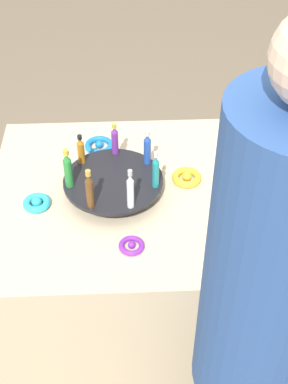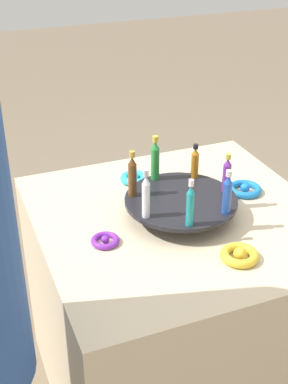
% 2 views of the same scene
% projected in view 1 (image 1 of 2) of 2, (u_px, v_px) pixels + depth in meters
% --- Properties ---
extents(ground_plane, '(12.00, 12.00, 0.00)m').
position_uv_depth(ground_plane, '(120.00, 320.00, 2.32)').
color(ground_plane, '#756651').
extents(party_table, '(0.85, 0.85, 0.75)m').
position_uv_depth(party_table, '(117.00, 264.00, 2.07)').
color(party_table, beige).
rests_on(party_table, ground_plane).
extents(display_stand, '(0.33, 0.33, 0.06)m').
position_uv_depth(display_stand, '(113.00, 183.00, 1.79)').
color(display_stand, black).
rests_on(display_stand, party_table).
extents(bottle_teal, '(0.02, 0.02, 0.14)m').
position_uv_depth(bottle_teal, '(156.00, 171.00, 1.71)').
color(bottle_teal, teal).
rests_on(bottle_teal, display_stand).
extents(bottle_blue, '(0.03, 0.03, 0.13)m').
position_uv_depth(bottle_blue, '(147.00, 148.00, 1.81)').
color(bottle_blue, '#234CAD').
rests_on(bottle_blue, display_stand).
extents(bottle_purple, '(0.02, 0.02, 0.12)m').
position_uv_depth(bottle_purple, '(115.00, 140.00, 1.85)').
color(bottle_purple, '#702D93').
rests_on(bottle_purple, display_stand).
extents(bottle_amber, '(0.02, 0.02, 0.11)m').
position_uv_depth(bottle_amber, '(81.00, 150.00, 1.81)').
color(bottle_amber, '#AD6B19').
rests_on(bottle_amber, display_stand).
extents(bottle_green, '(0.03, 0.03, 0.15)m').
position_uv_depth(bottle_green, '(68.00, 170.00, 1.71)').
color(bottle_green, '#288438').
rests_on(bottle_green, display_stand).
extents(bottle_brown, '(0.03, 0.03, 0.14)m').
position_uv_depth(bottle_brown, '(90.00, 190.00, 1.64)').
color(bottle_brown, brown).
rests_on(bottle_brown, display_stand).
extents(bottle_clear, '(0.02, 0.02, 0.15)m').
position_uv_depth(bottle_clear, '(130.00, 190.00, 1.64)').
color(bottle_clear, silver).
rests_on(bottle_clear, display_stand).
extents(ribbon_bow_blue, '(0.11, 0.11, 0.03)m').
position_uv_depth(ribbon_bow_blue, '(99.00, 145.00, 2.00)').
color(ribbon_bow_blue, blue).
rests_on(ribbon_bow_blue, party_table).
extents(ribbon_bow_teal, '(0.09, 0.09, 0.03)m').
position_uv_depth(ribbon_bow_teal, '(37.00, 203.00, 1.76)').
color(ribbon_bow_teal, '#2DB7CC').
rests_on(ribbon_bow_teal, party_table).
extents(ribbon_bow_purple, '(0.08, 0.08, 0.02)m').
position_uv_depth(ribbon_bow_purple, '(132.00, 246.00, 1.63)').
color(ribbon_bow_purple, purple).
rests_on(ribbon_bow_purple, party_table).
extents(ribbon_bow_gold, '(0.10, 0.10, 0.03)m').
position_uv_depth(ribbon_bow_gold, '(187.00, 177.00, 1.86)').
color(ribbon_bow_gold, gold).
rests_on(ribbon_bow_gold, party_table).
extents(person_figure, '(0.28, 0.28, 1.67)m').
position_uv_depth(person_figure, '(255.00, 341.00, 1.28)').
color(person_figure, '#282D42').
rests_on(person_figure, ground_plane).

